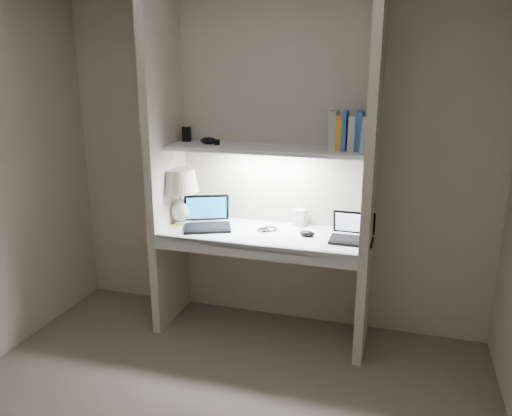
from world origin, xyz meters
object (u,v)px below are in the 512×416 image
at_px(speaker, 300,218).
at_px(laptop_netbook, 352,234).
at_px(table_lamp, 180,187).
at_px(book_row, 348,132).
at_px(laptop_main, 207,220).

bearing_deg(speaker, laptop_netbook, -2.85).
height_order(table_lamp, laptop_netbook, table_lamp).
xyz_separation_m(table_lamp, laptop_netbook, (1.27, -0.01, -0.24)).
relative_size(laptop_netbook, speaker, 2.28).
bearing_deg(speaker, book_row, 6.49).
bearing_deg(book_row, laptop_netbook, -53.54).
distance_m(laptop_main, book_row, 1.19).
height_order(laptop_main, speaker, laptop_main).
distance_m(table_lamp, laptop_netbook, 1.29).
bearing_deg(laptop_main, table_lamp, 149.43).
bearing_deg(book_row, speaker, 162.30).
bearing_deg(table_lamp, book_row, 4.17).
distance_m(laptop_main, laptop_netbook, 1.05).
xyz_separation_m(laptop_main, laptop_netbook, (1.05, 0.01, -0.01)).
height_order(table_lamp, speaker, table_lamp).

